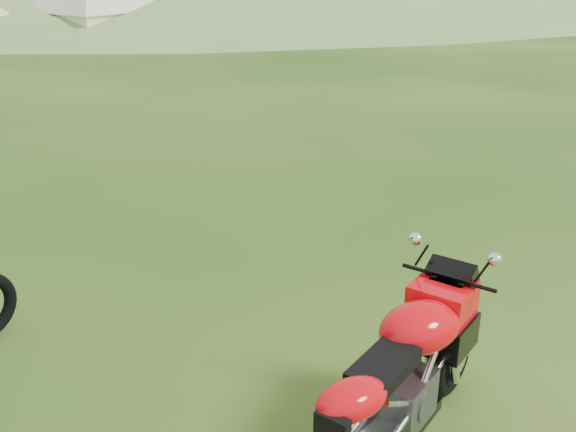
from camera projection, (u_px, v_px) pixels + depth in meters
ground at (288, 296)px, 5.71m from camera, size 120.00×120.00×0.00m
hillside at (266, 0)px, 49.00m from camera, size 80.00×64.00×8.00m
hedgerow at (266, 0)px, 49.00m from camera, size 36.00×1.20×8.60m
sport_motorcycle at (404, 370)px, 3.68m from camera, size 2.01×1.17×1.18m
caravan at (245, 8)px, 26.34m from camera, size 4.44×2.65×1.94m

